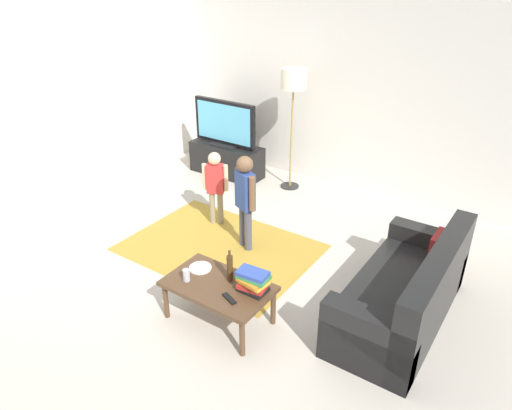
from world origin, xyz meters
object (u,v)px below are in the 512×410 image
object	(u,v)px
couch	(409,296)
tv_remote	(229,299)
tv_stand	(227,160)
child_near_tv	(215,182)
tv	(225,124)
soda_can	(186,275)
book_stack	(253,281)
child_center	(245,194)
bottle	(230,268)
coffee_table	(218,288)
plate	(200,268)
floor_lamp	(293,86)

from	to	relation	value
couch	tv_remote	size ratio (longest dim) A/B	10.59
couch	tv_stand	bearing A→B (deg)	152.47
tv_stand	child_near_tv	size ratio (longest dim) A/B	1.21
tv	soda_can	bearing A→B (deg)	-58.53
book_stack	tv_remote	bearing A→B (deg)	-114.52
child_center	bottle	world-z (taller)	child_center
child_near_tv	coffee_table	distance (m)	1.93
coffee_table	book_stack	bearing A→B (deg)	18.04
tv_remote	plate	bearing A→B (deg)	178.25
tv_stand	tv	size ratio (longest dim) A/B	1.09
bottle	tv_remote	bearing A→B (deg)	-54.69
couch	floor_lamp	world-z (taller)	floor_lamp
tv_stand	tv_remote	size ratio (longest dim) A/B	7.06
tv	coffee_table	bearing A→B (deg)	-53.61
tv_stand	couch	bearing A→B (deg)	-27.53
bottle	plate	size ratio (longest dim) A/B	1.46
child_near_tv	coffee_table	xyz separation A→B (m)	(1.21, -1.48, -0.23)
plate	couch	bearing A→B (deg)	26.65
tv	child_center	xyz separation A→B (m)	(1.53, -1.62, -0.14)
tv	plate	size ratio (longest dim) A/B	5.00
child_center	coffee_table	xyz separation A→B (m)	(0.55, -1.22, -0.33)
child_center	bottle	distance (m)	1.26
tv_stand	floor_lamp	bearing A→B (deg)	7.91
tv	book_stack	distance (m)	3.65
floor_lamp	soda_can	distance (m)	3.38
tv	child_center	bearing A→B (deg)	-46.51
book_stack	soda_can	xyz separation A→B (m)	(-0.60, -0.23, -0.04)
child_near_tv	tv_remote	size ratio (longest dim) A/B	5.84
child_near_tv	book_stack	size ratio (longest dim) A/B	3.34
tv	tv_remote	size ratio (longest dim) A/B	6.47
floor_lamp	child_near_tv	world-z (taller)	floor_lamp
tv_stand	book_stack	world-z (taller)	book_stack
floor_lamp	plate	size ratio (longest dim) A/B	8.09
child_near_tv	tv_remote	distance (m)	2.15
tv	couch	bearing A→B (deg)	-27.27
tv	child_near_tv	world-z (taller)	tv
child_center	soda_can	world-z (taller)	child_center
child_center	soda_can	xyz separation A→B (m)	(0.27, -1.34, -0.22)
couch	child_center	distance (m)	2.09
tv	child_center	distance (m)	2.23
tv	floor_lamp	size ratio (longest dim) A/B	0.62
tv_stand	soda_can	distance (m)	3.49
floor_lamp	soda_can	world-z (taller)	floor_lamp
couch	coffee_table	size ratio (longest dim) A/B	1.80
child_near_tv	tv_stand	bearing A→B (deg)	122.67
couch	coffee_table	bearing A→B (deg)	-146.14
tv_remote	child_center	bearing A→B (deg)	141.28
floor_lamp	plate	distance (m)	3.19
tv	child_near_tv	size ratio (longest dim) A/B	1.11
coffee_table	book_stack	distance (m)	0.37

